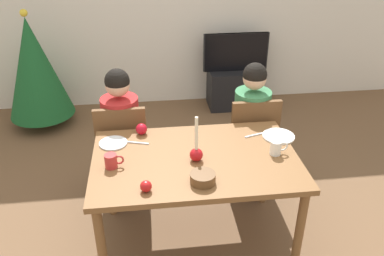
# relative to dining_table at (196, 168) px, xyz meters

# --- Properties ---
(ground_plane) EXTENTS (7.68, 7.68, 0.00)m
(ground_plane) POSITION_rel_dining_table_xyz_m (0.00, 0.00, -0.67)
(ground_plane) COLOR brown
(dining_table) EXTENTS (1.40, 0.90, 0.75)m
(dining_table) POSITION_rel_dining_table_xyz_m (0.00, 0.00, 0.00)
(dining_table) COLOR brown
(dining_table) RESTS_ON ground
(chair_left) EXTENTS (0.40, 0.40, 0.90)m
(chair_left) POSITION_rel_dining_table_xyz_m (-0.52, 0.61, -0.15)
(chair_left) COLOR brown
(chair_left) RESTS_ON ground
(chair_right) EXTENTS (0.40, 0.40, 0.90)m
(chair_right) POSITION_rel_dining_table_xyz_m (0.56, 0.61, -0.15)
(chair_right) COLOR brown
(chair_right) RESTS_ON ground
(person_left_child) EXTENTS (0.30, 0.30, 1.17)m
(person_left_child) POSITION_rel_dining_table_xyz_m (-0.52, 0.64, -0.10)
(person_left_child) COLOR #33384C
(person_left_child) RESTS_ON ground
(person_right_child) EXTENTS (0.30, 0.30, 1.17)m
(person_right_child) POSITION_rel_dining_table_xyz_m (0.56, 0.64, -0.10)
(person_right_child) COLOR #33384C
(person_right_child) RESTS_ON ground
(tv_stand) EXTENTS (0.64, 0.40, 0.48)m
(tv_stand) POSITION_rel_dining_table_xyz_m (0.79, 2.30, -0.43)
(tv_stand) COLOR black
(tv_stand) RESTS_ON ground
(tv) EXTENTS (0.79, 0.05, 0.46)m
(tv) POSITION_rel_dining_table_xyz_m (0.79, 2.30, 0.04)
(tv) COLOR black
(tv) RESTS_ON tv_stand
(christmas_tree) EXTENTS (0.72, 0.72, 1.33)m
(christmas_tree) POSITION_rel_dining_table_xyz_m (-1.51, 2.07, 0.03)
(christmas_tree) COLOR brown
(christmas_tree) RESTS_ON ground
(candle_centerpiece) EXTENTS (0.09, 0.09, 0.33)m
(candle_centerpiece) POSITION_rel_dining_table_xyz_m (0.00, -0.03, 0.15)
(candle_centerpiece) COLOR red
(candle_centerpiece) RESTS_ON dining_table
(plate_left) EXTENTS (0.20, 0.20, 0.01)m
(plate_left) POSITION_rel_dining_table_xyz_m (-0.56, 0.25, 0.09)
(plate_left) COLOR silver
(plate_left) RESTS_ON dining_table
(plate_right) EXTENTS (0.24, 0.24, 0.01)m
(plate_right) POSITION_rel_dining_table_xyz_m (0.65, 0.20, 0.09)
(plate_right) COLOR white
(plate_right) RESTS_ON dining_table
(mug_left) EXTENTS (0.13, 0.08, 0.10)m
(mug_left) POSITION_rel_dining_table_xyz_m (-0.56, -0.05, 0.13)
(mug_left) COLOR #B72D2D
(mug_left) RESTS_ON dining_table
(mug_right) EXTENTS (0.12, 0.08, 0.10)m
(mug_right) POSITION_rel_dining_table_xyz_m (0.55, -0.02, 0.13)
(mug_right) COLOR white
(mug_right) RESTS_ON dining_table
(fork_left) EXTENTS (0.18, 0.07, 0.01)m
(fork_left) POSITION_rel_dining_table_xyz_m (-0.40, 0.24, 0.09)
(fork_left) COLOR silver
(fork_left) RESTS_ON dining_table
(fork_right) EXTENTS (0.18, 0.06, 0.01)m
(fork_right) POSITION_rel_dining_table_xyz_m (0.48, 0.25, 0.09)
(fork_right) COLOR silver
(fork_right) RESTS_ON dining_table
(bowl_walnuts) EXTENTS (0.16, 0.16, 0.06)m
(bowl_walnuts) POSITION_rel_dining_table_xyz_m (0.01, -0.28, 0.12)
(bowl_walnuts) COLOR brown
(bowl_walnuts) RESTS_ON dining_table
(apple_near_candle) EXTENTS (0.08, 0.08, 0.08)m
(apple_near_candle) POSITION_rel_dining_table_xyz_m (-0.36, 0.37, 0.13)
(apple_near_candle) COLOR red
(apple_near_candle) RESTS_ON dining_table
(apple_by_left_plate) EXTENTS (0.07, 0.07, 0.07)m
(apple_by_left_plate) POSITION_rel_dining_table_xyz_m (-0.34, -0.33, 0.12)
(apple_by_left_plate) COLOR red
(apple_by_left_plate) RESTS_ON dining_table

